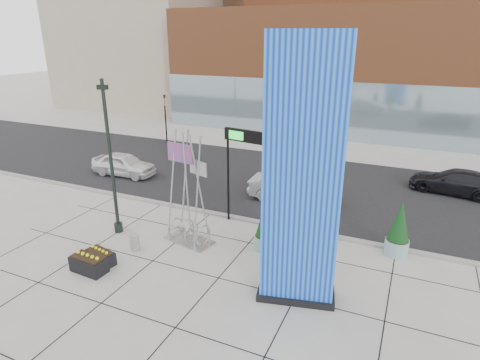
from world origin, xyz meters
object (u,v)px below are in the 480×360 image
at_px(blue_pylon, 302,183).
at_px(concrete_bollard, 135,242).
at_px(public_art_sculpture, 189,214).
at_px(overhead_street_sign, 243,143).
at_px(car_silver_mid, 293,187).
at_px(lamp_post, 112,174).
at_px(car_white_west, 124,164).

bearing_deg(blue_pylon, concrete_bollard, 164.57).
distance_m(blue_pylon, public_art_sculpture, 6.53).
distance_m(overhead_street_sign, car_silver_mid, 5.02).
bearing_deg(lamp_post, concrete_bollard, -31.01).
relative_size(blue_pylon, car_silver_mid, 1.85).
bearing_deg(public_art_sculpture, blue_pylon, -7.03).
bearing_deg(concrete_bollard, car_white_west, 131.63).
xyz_separation_m(blue_pylon, concrete_bollard, (-7.21, 0.34, -3.91)).
distance_m(car_white_west, car_silver_mid, 11.34).
bearing_deg(car_silver_mid, car_white_west, 88.24).
relative_size(lamp_post, car_silver_mid, 1.46).
bearing_deg(car_silver_mid, concrete_bollard, 146.87).
distance_m(blue_pylon, lamp_post, 9.22).
bearing_deg(car_silver_mid, public_art_sculpture, 152.63).
bearing_deg(public_art_sculpture, overhead_street_sign, 75.52).
bearing_deg(concrete_bollard, lamp_post, 148.99).
height_order(blue_pylon, overhead_street_sign, blue_pylon).
distance_m(public_art_sculpture, concrete_bollard, 2.56).
xyz_separation_m(concrete_bollard, overhead_street_sign, (3.13, 4.36, 3.64)).
relative_size(lamp_post, car_white_west, 1.63).
bearing_deg(lamp_post, car_white_west, 127.30).
relative_size(concrete_bollard, car_white_west, 0.17).
bearing_deg(car_silver_mid, lamp_post, 133.97).
height_order(lamp_post, public_art_sculpture, lamp_post).
relative_size(public_art_sculpture, overhead_street_sign, 1.08).
xyz_separation_m(lamp_post, concrete_bollard, (1.79, -1.08, -2.50)).
relative_size(public_art_sculpture, concrete_bollard, 6.88).
relative_size(concrete_bollard, overhead_street_sign, 0.16).
height_order(concrete_bollard, car_silver_mid, car_silver_mid).
height_order(public_art_sculpture, concrete_bollard, public_art_sculpture).
xyz_separation_m(blue_pylon, car_silver_mid, (-2.66, 8.28, -3.49)).
relative_size(public_art_sculpture, car_white_west, 1.18).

